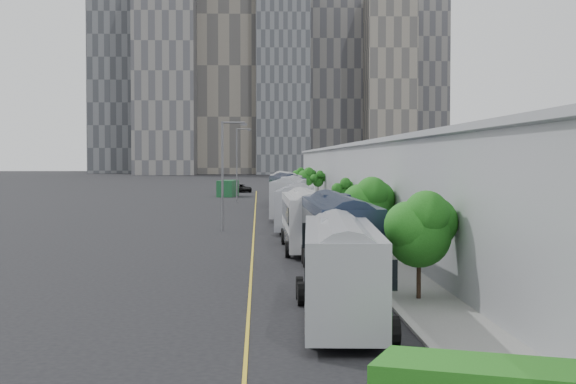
{
  "coord_description": "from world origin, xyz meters",
  "views": [
    {
      "loc": [
        -1.12,
        -23.66,
        5.79
      ],
      "look_at": [
        1.35,
        50.25,
        3.0
      ],
      "focal_mm": 55.0,
      "sensor_mm": 36.0,
      "label": 1
    }
  ],
  "objects_px": {
    "bus_6": "(285,191)",
    "street_lamp_near": "(225,168)",
    "street_lamp_far": "(238,160)",
    "bus_1": "(338,242)",
    "bus_5": "(286,195)",
    "bus_3": "(296,211)",
    "bus_2": "(305,225)",
    "bus_0": "(340,278)",
    "shipping_container": "(228,188)",
    "suv": "(242,188)",
    "bus_4": "(289,201)"
  },
  "relations": [
    {
      "from": "bus_3",
      "to": "bus_5",
      "type": "relative_size",
      "value": 0.9
    },
    {
      "from": "bus_3",
      "to": "shipping_container",
      "type": "xyz_separation_m",
      "value": [
        -7.72,
        64.48,
        -0.3
      ]
    },
    {
      "from": "suv",
      "to": "bus_3",
      "type": "bearing_deg",
      "value": -108.19
    },
    {
      "from": "bus_3",
      "to": "bus_6",
      "type": "xyz_separation_m",
      "value": [
        0.41,
        41.26,
        0.19
      ]
    },
    {
      "from": "bus_1",
      "to": "street_lamp_far",
      "type": "bearing_deg",
      "value": 94.31
    },
    {
      "from": "bus_5",
      "to": "street_lamp_near",
      "type": "bearing_deg",
      "value": -104.85
    },
    {
      "from": "bus_3",
      "to": "bus_2",
      "type": "bearing_deg",
      "value": -84.43
    },
    {
      "from": "bus_0",
      "to": "bus_6",
      "type": "distance_m",
      "value": 81.06
    },
    {
      "from": "bus_3",
      "to": "bus_4",
      "type": "distance_m",
      "value": 14.45
    },
    {
      "from": "bus_6",
      "to": "street_lamp_near",
      "type": "bearing_deg",
      "value": -101.69
    },
    {
      "from": "bus_1",
      "to": "street_lamp_far",
      "type": "xyz_separation_m",
      "value": [
        -6.62,
        74.65,
        3.95
      ]
    },
    {
      "from": "bus_2",
      "to": "suv",
      "type": "relative_size",
      "value": 2.54
    },
    {
      "from": "bus_0",
      "to": "street_lamp_near",
      "type": "height_order",
      "value": "street_lamp_near"
    },
    {
      "from": "suv",
      "to": "bus_6",
      "type": "bearing_deg",
      "value": -103.4
    },
    {
      "from": "bus_4",
      "to": "bus_6",
      "type": "distance_m",
      "value": 26.81
    },
    {
      "from": "bus_4",
      "to": "shipping_container",
      "type": "xyz_separation_m",
      "value": [
        -7.71,
        50.03,
        -0.45
      ]
    },
    {
      "from": "bus_1",
      "to": "street_lamp_near",
      "type": "relative_size",
      "value": 1.56
    },
    {
      "from": "bus_2",
      "to": "street_lamp_far",
      "type": "distance_m",
      "value": 62.33
    },
    {
      "from": "shipping_container",
      "to": "suv",
      "type": "bearing_deg",
      "value": 91.71
    },
    {
      "from": "bus_5",
      "to": "shipping_container",
      "type": "bearing_deg",
      "value": 98.67
    },
    {
      "from": "bus_0",
      "to": "shipping_container",
      "type": "relative_size",
      "value": 1.93
    },
    {
      "from": "bus_3",
      "to": "street_lamp_far",
      "type": "xyz_separation_m",
      "value": [
        -5.72,
        46.78,
        4.09
      ]
    },
    {
      "from": "bus_1",
      "to": "bus_3",
      "type": "relative_size",
      "value": 1.08
    },
    {
      "from": "street_lamp_far",
      "to": "suv",
      "type": "distance_m",
      "value": 35.0
    },
    {
      "from": "bus_4",
      "to": "suv",
      "type": "bearing_deg",
      "value": 100.71
    },
    {
      "from": "bus_3",
      "to": "bus_6",
      "type": "distance_m",
      "value": 41.26
    },
    {
      "from": "bus_4",
      "to": "street_lamp_far",
      "type": "distance_m",
      "value": 33.07
    },
    {
      "from": "bus_0",
      "to": "street_lamp_far",
      "type": "height_order",
      "value": "street_lamp_far"
    },
    {
      "from": "bus_6",
      "to": "street_lamp_near",
      "type": "distance_m",
      "value": 42.84
    },
    {
      "from": "street_lamp_near",
      "to": "bus_3",
      "type": "bearing_deg",
      "value": 10.24
    },
    {
      "from": "bus_5",
      "to": "suv",
      "type": "relative_size",
      "value": 2.8
    },
    {
      "from": "bus_0",
      "to": "bus_1",
      "type": "relative_size",
      "value": 0.92
    },
    {
      "from": "bus_2",
      "to": "bus_0",
      "type": "bearing_deg",
      "value": -90.43
    },
    {
      "from": "street_lamp_far",
      "to": "bus_4",
      "type": "bearing_deg",
      "value": -79.98
    },
    {
      "from": "street_lamp_far",
      "to": "bus_6",
      "type": "bearing_deg",
      "value": -42.06
    },
    {
      "from": "street_lamp_near",
      "to": "street_lamp_far",
      "type": "bearing_deg",
      "value": 90.06
    },
    {
      "from": "bus_2",
      "to": "bus_5",
      "type": "bearing_deg",
      "value": 89.49
    },
    {
      "from": "bus_1",
      "to": "bus_5",
      "type": "xyz_separation_m",
      "value": [
        -0.74,
        56.94,
        0.03
      ]
    },
    {
      "from": "suv",
      "to": "shipping_container",
      "type": "bearing_deg",
      "value": -118.42
    },
    {
      "from": "bus_6",
      "to": "street_lamp_far",
      "type": "xyz_separation_m",
      "value": [
        -6.13,
        5.53,
        3.9
      ]
    },
    {
      "from": "bus_5",
      "to": "street_lamp_near",
      "type": "xyz_separation_m",
      "value": [
        -5.83,
        -30.1,
        3.35
      ]
    },
    {
      "from": "bus_2",
      "to": "bus_5",
      "type": "height_order",
      "value": "bus_5"
    },
    {
      "from": "bus_1",
      "to": "bus_6",
      "type": "height_order",
      "value": "bus_6"
    },
    {
      "from": "bus_5",
      "to": "bus_3",
      "type": "bearing_deg",
      "value": -94.21
    },
    {
      "from": "bus_4",
      "to": "bus_6",
      "type": "xyz_separation_m",
      "value": [
        0.42,
        26.8,
        0.04
      ]
    },
    {
      "from": "bus_1",
      "to": "suv",
      "type": "relative_size",
      "value": 2.72
    },
    {
      "from": "suv",
      "to": "street_lamp_near",
      "type": "bearing_deg",
      "value": -112.17
    },
    {
      "from": "bus_2",
      "to": "suv",
      "type": "xyz_separation_m",
      "value": [
        -5.91,
        96.58,
        -0.88
      ]
    },
    {
      "from": "street_lamp_far",
      "to": "bus_1",
      "type": "bearing_deg",
      "value": -84.93
    },
    {
      "from": "bus_0",
      "to": "bus_6",
      "type": "relative_size",
      "value": 0.89
    }
  ]
}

